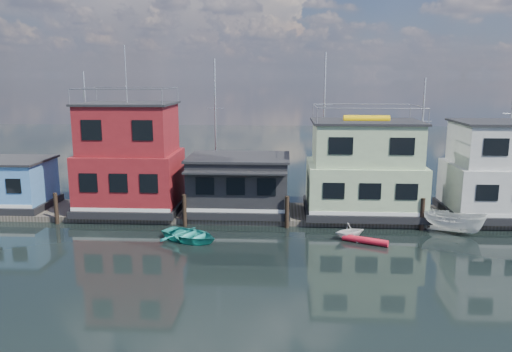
# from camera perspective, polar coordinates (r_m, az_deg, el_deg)

# --- Properties ---
(ground) EXTENTS (160.00, 160.00, 0.00)m
(ground) POSITION_cam_1_polar(r_m,az_deg,el_deg) (25.65, -3.26, -11.94)
(ground) COLOR black
(ground) RESTS_ON ground
(dock) EXTENTS (48.00, 5.00, 0.40)m
(dock) POSITION_cam_1_polar(r_m,az_deg,el_deg) (36.87, -1.15, -4.26)
(dock) COLOR #595147
(dock) RESTS_ON ground
(houseboat_blue) EXTENTS (6.40, 4.90, 3.66)m
(houseboat_blue) POSITION_cam_1_polar(r_m,az_deg,el_deg) (41.80, -26.59, -0.78)
(houseboat_blue) COLOR black
(houseboat_blue) RESTS_ON dock
(houseboat_red) EXTENTS (7.40, 5.90, 11.86)m
(houseboat_red) POSITION_cam_1_polar(r_m,az_deg,el_deg) (37.63, -14.20, 1.81)
(houseboat_red) COLOR black
(houseboat_red) RESTS_ON dock
(houseboat_dark) EXTENTS (7.40, 6.10, 4.06)m
(houseboat_dark) POSITION_cam_1_polar(r_m,az_deg,el_deg) (36.35, -1.95, -0.88)
(houseboat_dark) COLOR black
(houseboat_dark) RESTS_ON dock
(houseboat_green) EXTENTS (8.40, 5.90, 7.03)m
(houseboat_green) POSITION_cam_1_polar(r_m,az_deg,el_deg) (36.45, 12.27, 0.71)
(houseboat_green) COLOR black
(houseboat_green) RESTS_ON dock
(houseboat_white) EXTENTS (8.40, 5.90, 6.66)m
(houseboat_white) POSITION_cam_1_polar(r_m,az_deg,el_deg) (39.29, 26.83, 0.47)
(houseboat_white) COLOR black
(houseboat_white) RESTS_ON dock
(pilings) EXTENTS (42.28, 0.28, 2.20)m
(pilings) POSITION_cam_1_polar(r_m,az_deg,el_deg) (33.97, -2.08, -4.06)
(pilings) COLOR #2D2116
(pilings) RESTS_ON ground
(background_masts) EXTENTS (36.40, 0.16, 12.00)m
(background_masts) POSITION_cam_1_polar(r_m,az_deg,el_deg) (41.69, 6.02, 5.01)
(background_masts) COLOR silver
(background_masts) RESTS_ON ground
(red_kayak) EXTENTS (2.74, 1.55, 0.41)m
(red_kayak) POSITION_cam_1_polar(r_m,az_deg,el_deg) (31.63, 12.35, -7.20)
(red_kayak) COLOR red
(red_kayak) RESTS_ON ground
(dinghy_teal) EXTENTS (4.71, 4.29, 0.80)m
(dinghy_teal) POSITION_cam_1_polar(r_m,az_deg,el_deg) (31.56, -7.55, -6.70)
(dinghy_teal) COLOR teal
(dinghy_teal) RESTS_ON ground
(dinghy_white) EXTENTS (2.59, 2.44, 1.08)m
(dinghy_white) POSITION_cam_1_polar(r_m,az_deg,el_deg) (32.15, 10.66, -6.19)
(dinghy_white) COLOR white
(dinghy_white) RESTS_ON ground
(motorboat) EXTENTS (4.35, 3.39, 1.59)m
(motorboat) POSITION_cam_1_polar(r_m,az_deg,el_deg) (35.14, 21.57, -4.85)
(motorboat) COLOR white
(motorboat) RESTS_ON ground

